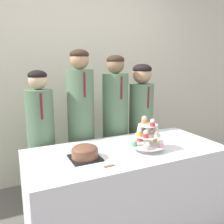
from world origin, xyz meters
The scene contains 9 objects.
wall_back centered at (0.00, 1.65, 1.35)m, with size 9.00×0.06×2.70m.
table centered at (0.00, 0.36, 0.38)m, with size 1.60×0.72×0.76m.
round_cake centered at (-0.37, 0.32, 0.82)m, with size 0.22×0.22×0.11m.
cake_knife centered at (-0.22, 0.12, 0.77)m, with size 0.25×0.03×0.01m.
cupcake_stand centered at (0.14, 0.28, 0.89)m, with size 0.28×0.28×0.27m.
student_0 centered at (-0.59, 0.89, 0.67)m, with size 0.24×0.25×1.39m.
student_1 centered at (-0.21, 0.89, 0.76)m, with size 0.25×0.26×1.58m.
student_2 centered at (0.16, 0.89, 0.74)m, with size 0.26×0.27×1.53m.
student_3 centered at (0.47, 0.89, 0.71)m, with size 0.26×0.26×1.44m.
Camera 1 is at (-0.90, -1.24, 1.45)m, focal length 38.00 mm.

